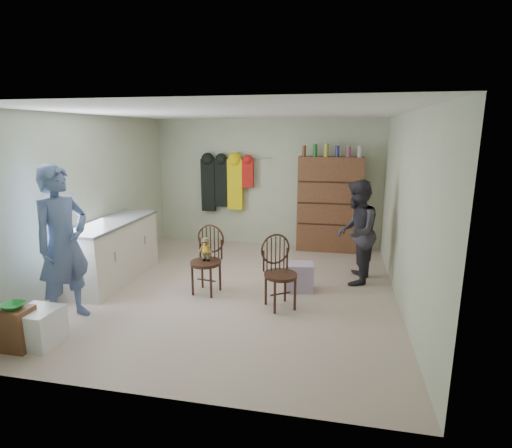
% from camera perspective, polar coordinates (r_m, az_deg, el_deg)
% --- Properties ---
extents(ground_plane, '(5.00, 5.00, 0.00)m').
position_cam_1_polar(ground_plane, '(5.93, -2.79, -9.31)').
color(ground_plane, '#C6B19F').
rests_on(ground_plane, ground).
extents(room_walls, '(5.00, 5.00, 5.00)m').
position_cam_1_polar(room_walls, '(6.03, -1.71, 6.63)').
color(room_walls, beige).
rests_on(room_walls, ground).
extents(counter, '(0.64, 1.86, 0.94)m').
position_cam_1_polar(counter, '(6.51, -19.75, -3.61)').
color(counter, silver).
rests_on(counter, ground).
extents(stool, '(0.32, 0.28, 0.46)m').
position_cam_1_polar(stool, '(5.03, -31.03, -12.68)').
color(stool, brown).
rests_on(stool, ground).
extents(bowl, '(0.23, 0.23, 0.06)m').
position_cam_1_polar(bowl, '(4.93, -31.38, -9.96)').
color(bowl, green).
rests_on(bowl, stool).
extents(plastic_tub, '(0.44, 0.42, 0.40)m').
position_cam_1_polar(plastic_tub, '(5.02, -28.64, -12.78)').
color(plastic_tub, white).
rests_on(plastic_tub, ground).
extents(chair_front, '(0.49, 0.49, 0.97)m').
position_cam_1_polar(chair_front, '(5.71, -6.97, -4.49)').
color(chair_front, '#3A2014').
rests_on(chair_front, ground).
extents(chair_far, '(0.59, 0.59, 0.96)m').
position_cam_1_polar(chair_far, '(5.22, 3.26, -6.41)').
color(chair_far, '#3A2014').
rests_on(chair_far, ground).
extents(striped_bag, '(0.43, 0.37, 0.41)m').
position_cam_1_polar(striped_bag, '(5.85, 6.21, -7.55)').
color(striped_bag, pink).
rests_on(striped_bag, ground).
extents(person_left, '(0.63, 0.79, 1.90)m').
position_cam_1_polar(person_left, '(5.26, -25.87, -2.66)').
color(person_left, '#4D628E').
rests_on(person_left, ground).
extents(person_right, '(0.71, 0.85, 1.57)m').
position_cam_1_polar(person_right, '(6.15, 14.13, -1.15)').
color(person_right, '#2D2B33').
rests_on(person_right, ground).
extents(dresser, '(1.20, 0.39, 2.04)m').
position_cam_1_polar(dresser, '(7.72, 10.46, 2.83)').
color(dresser, brown).
rests_on(dresser, ground).
extents(coat_rack, '(1.42, 0.12, 1.09)m').
position_cam_1_polar(coat_rack, '(8.06, -4.44, 5.88)').
color(coat_rack, '#99999E').
rests_on(coat_rack, ground).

